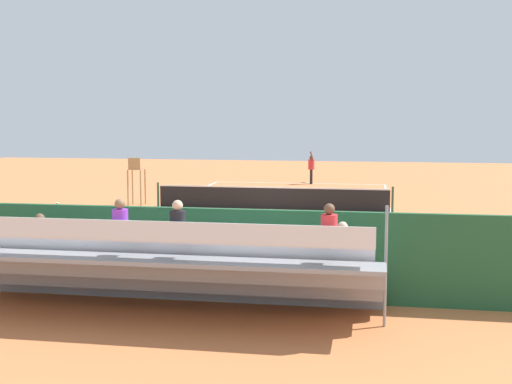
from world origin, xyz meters
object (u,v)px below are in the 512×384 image
courtside_bench (310,269)px  tennis_ball_far (268,184)px  tennis_ball_near (342,188)px  line_judge (51,240)px  tennis_net (272,198)px  tennis_racket (307,183)px  bleacher_stand (161,267)px  equipment_bag (217,282)px  umpire_chair (136,176)px  tennis_player (311,167)px

courtside_bench → tennis_ball_far: size_ratio=27.27×
tennis_ball_near → line_judge: 22.77m
tennis_net → tennis_racket: bearing=-92.3°
bleacher_stand → line_judge: (3.44, -2.03, 0.06)m
tennis_ball_near → line_judge: bearing=74.5°
tennis_net → tennis_ball_far: 10.34m
bleacher_stand → equipment_bag: bleacher_stand is taller
umpire_chair → line_judge: umpire_chair is taller
equipment_bag → tennis_ball_near: (-1.95, -22.00, -0.15)m
bleacher_stand → tennis_player: bleacher_stand is taller
umpire_chair → line_judge: size_ratio=1.11×
tennis_ball_far → umpire_chair: bearing=65.9°
tennis_net → tennis_ball_near: (-2.65, -8.60, -0.47)m
umpire_chair → tennis_ball_near: size_ratio=32.42×
courtside_bench → tennis_racket: size_ratio=3.09×
bleacher_stand → line_judge: 3.99m
tennis_net → umpire_chair: size_ratio=4.81×
umpire_chair → tennis_ball_far: (-4.45, -9.94, -1.28)m
tennis_player → line_judge: 24.46m
courtside_bench → tennis_player: tennis_player is taller
tennis_net → bleacher_stand: (0.00, 15.35, 0.45)m
tennis_player → tennis_net: bearing=86.1°
equipment_bag → bleacher_stand: bearing=70.3°
bleacher_stand → tennis_ball_near: 24.11m
umpire_chair → tennis_player: 12.62m
bleacher_stand → equipment_bag: (-0.70, -1.95, -0.78)m
tennis_ball_near → tennis_ball_far: same height
courtside_bench → equipment_bag: 2.20m
tennis_net → courtside_bench: (-2.86, 13.27, 0.06)m
tennis_racket → tennis_ball_near: (-2.20, 2.70, 0.02)m
tennis_player → tennis_ball_near: bearing=131.3°
umpire_chair → tennis_net: bearing=177.8°
umpire_chair → tennis_racket: size_ratio=3.67×
umpire_chair → tennis_ball_far: size_ratio=32.42×
tennis_net → line_judge: size_ratio=5.35×
tennis_net → line_judge: bearing=75.5°
bleacher_stand → tennis_ball_near: (-2.65, -23.95, -0.92)m
tennis_ball_far → line_judge: line_judge is taller
courtside_bench → tennis_ball_near: (0.22, -21.87, -0.53)m
bleacher_stand → courtside_bench: 3.56m
tennis_ball_near → tennis_player: bearing=-48.7°
courtside_bench → tennis_ball_near: bearing=-89.4°
equipment_bag → tennis_ball_near: equipment_bag is taller
tennis_racket → tennis_ball_far: 2.46m
tennis_net → tennis_player: tennis_player is taller
courtside_bench → equipment_bag: courtside_bench is taller
tennis_net → umpire_chair: bearing=-2.2°
tennis_net → line_judge: (3.44, 13.33, 0.51)m
tennis_net → line_judge: 13.77m
bleacher_stand → courtside_bench: size_ratio=5.03×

